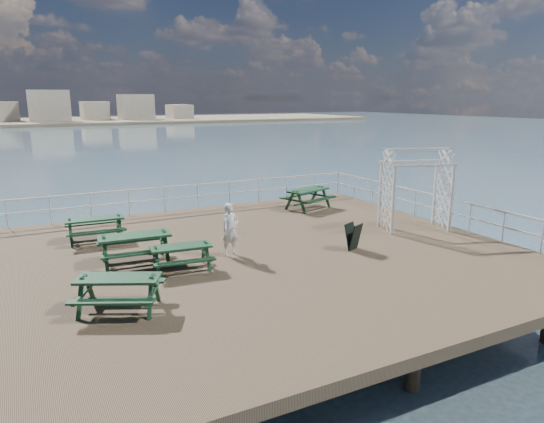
{
  "coord_description": "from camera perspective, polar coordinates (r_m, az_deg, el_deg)",
  "views": [
    {
      "loc": [
        -5.09,
        -13.07,
        4.72
      ],
      "look_at": [
        1.94,
        0.66,
        1.1
      ],
      "focal_mm": 32.0,
      "sensor_mm": 36.0,
      "label": 1
    }
  ],
  "objects": [
    {
      "name": "railing",
      "position": [
        16.87,
        -9.06,
        -0.14
      ],
      "size": [
        17.77,
        13.76,
        1.1
      ],
      "color": "silver",
      "rests_on": "ground"
    },
    {
      "name": "ground",
      "position": [
        14.85,
        -5.53,
        -6.0
      ],
      "size": [
        18.0,
        14.0,
        0.3
      ],
      "primitive_type": "cube",
      "color": "brown",
      "rests_on": "ground"
    },
    {
      "name": "picnic_table_d",
      "position": [
        11.6,
        -17.6,
        -8.37
      ],
      "size": [
        2.31,
        2.15,
        0.9
      ],
      "rotation": [
        0.0,
        0.0,
        -0.45
      ],
      "color": "#163D1E",
      "rests_on": "ground"
    },
    {
      "name": "picnic_table_b",
      "position": [
        14.63,
        -15.84,
        -3.54
      ],
      "size": [
        2.14,
        1.77,
        0.99
      ],
      "rotation": [
        0.0,
        0.0,
        -0.07
      ],
      "color": "#163D1E",
      "rests_on": "ground"
    },
    {
      "name": "sandwich_board",
      "position": [
        15.62,
        9.55,
        -2.95
      ],
      "size": [
        0.64,
        0.57,
        0.86
      ],
      "rotation": [
        0.0,
        0.0,
        0.42
      ],
      "color": "black",
      "rests_on": "ground"
    },
    {
      "name": "picnic_table_c",
      "position": [
        21.18,
        4.29,
        2.0
      ],
      "size": [
        2.39,
        2.15,
        0.97
      ],
      "rotation": [
        0.0,
        0.0,
        0.32
      ],
      "color": "#163D1E",
      "rests_on": "ground"
    },
    {
      "name": "picnic_table_a",
      "position": [
        17.36,
        -20.12,
        -1.41
      ],
      "size": [
        1.94,
        1.59,
        0.91
      ],
      "rotation": [
        0.0,
        0.0,
        -0.05
      ],
      "color": "#163D1E",
      "rests_on": "ground"
    },
    {
      "name": "picnic_table_e",
      "position": [
        13.8,
        -10.64,
        -4.74
      ],
      "size": [
        1.8,
        1.51,
        0.81
      ],
      "rotation": [
        0.0,
        0.0,
        -0.1
      ],
      "color": "#163D1E",
      "rests_on": "ground"
    },
    {
      "name": "person",
      "position": [
        14.8,
        -4.93,
        -2.13
      ],
      "size": [
        0.68,
        0.54,
        1.64
      ],
      "primitive_type": "imported",
      "rotation": [
        0.0,
        0.0,
        0.27
      ],
      "color": "white",
      "rests_on": "ground"
    },
    {
      "name": "sea_backdrop",
      "position": [
        148.28,
        -20.62,
        10.35
      ],
      "size": [
        300.0,
        300.0,
        9.2
      ],
      "color": "#425B6E",
      "rests_on": "ground"
    },
    {
      "name": "trellis_arbor",
      "position": [
        18.43,
        16.49,
        2.03
      ],
      "size": [
        2.67,
        1.95,
        2.97
      ],
      "rotation": [
        0.0,
        0.0,
        -0.31
      ],
      "color": "silver",
      "rests_on": "ground"
    }
  ]
}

